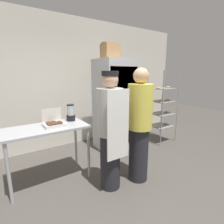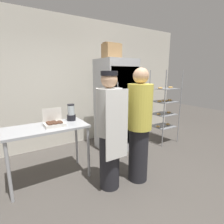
{
  "view_description": "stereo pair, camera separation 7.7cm",
  "coord_description": "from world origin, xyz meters",
  "px_view_note": "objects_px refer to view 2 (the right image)",
  "views": [
    {
      "loc": [
        -1.56,
        -1.58,
        1.68
      ],
      "look_at": [
        -0.02,
        0.69,
        1.07
      ],
      "focal_mm": 28.0,
      "sensor_mm": 36.0,
      "label": 1
    },
    {
      "loc": [
        -1.49,
        -1.62,
        1.68
      ],
      "look_at": [
        -0.02,
        0.69,
        1.07
      ],
      "focal_mm": 28.0,
      "sensor_mm": 36.0,
      "label": 2
    }
  ],
  "objects_px": {
    "baking_rack": "(164,107)",
    "person_baker": "(110,130)",
    "refrigerator": "(116,106)",
    "blender_pitcher": "(71,113)",
    "cardboard_storage_box": "(112,51)",
    "person_customer": "(139,126)",
    "donut_box": "(54,123)"
  },
  "relations": [
    {
      "from": "donut_box",
      "to": "person_customer",
      "type": "xyz_separation_m",
      "value": [
        1.09,
        -0.71,
        -0.04
      ]
    },
    {
      "from": "blender_pitcher",
      "to": "cardboard_storage_box",
      "type": "xyz_separation_m",
      "value": [
        1.02,
        0.32,
        1.11
      ]
    },
    {
      "from": "refrigerator",
      "to": "baking_rack",
      "type": "height_order",
      "value": "refrigerator"
    },
    {
      "from": "donut_box",
      "to": "refrigerator",
      "type": "bearing_deg",
      "value": 19.1
    },
    {
      "from": "refrigerator",
      "to": "donut_box",
      "type": "distance_m",
      "value": 1.55
    },
    {
      "from": "person_baker",
      "to": "person_customer",
      "type": "relative_size",
      "value": 0.97
    },
    {
      "from": "refrigerator",
      "to": "blender_pitcher",
      "type": "relative_size",
      "value": 6.98
    },
    {
      "from": "baking_rack",
      "to": "donut_box",
      "type": "relative_size",
      "value": 5.95
    },
    {
      "from": "blender_pitcher",
      "to": "cardboard_storage_box",
      "type": "bearing_deg",
      "value": 17.22
    },
    {
      "from": "donut_box",
      "to": "person_baker",
      "type": "relative_size",
      "value": 0.17
    },
    {
      "from": "donut_box",
      "to": "blender_pitcher",
      "type": "bearing_deg",
      "value": 29.37
    },
    {
      "from": "refrigerator",
      "to": "cardboard_storage_box",
      "type": "relative_size",
      "value": 5.75
    },
    {
      "from": "refrigerator",
      "to": "baking_rack",
      "type": "relative_size",
      "value": 1.12
    },
    {
      "from": "cardboard_storage_box",
      "to": "person_baker",
      "type": "relative_size",
      "value": 0.2
    },
    {
      "from": "blender_pitcher",
      "to": "person_baker",
      "type": "relative_size",
      "value": 0.17
    },
    {
      "from": "refrigerator",
      "to": "person_baker",
      "type": "distance_m",
      "value": 1.43
    },
    {
      "from": "baking_rack",
      "to": "cardboard_storage_box",
      "type": "height_order",
      "value": "cardboard_storage_box"
    },
    {
      "from": "cardboard_storage_box",
      "to": "person_baker",
      "type": "distance_m",
      "value": 1.84
    },
    {
      "from": "baking_rack",
      "to": "donut_box",
      "type": "xyz_separation_m",
      "value": [
        -2.69,
        -0.21,
        0.06
      ]
    },
    {
      "from": "refrigerator",
      "to": "blender_pitcher",
      "type": "distance_m",
      "value": 1.17
    },
    {
      "from": "blender_pitcher",
      "to": "person_customer",
      "type": "relative_size",
      "value": 0.16
    },
    {
      "from": "baking_rack",
      "to": "person_baker",
      "type": "height_order",
      "value": "baking_rack"
    },
    {
      "from": "donut_box",
      "to": "cardboard_storage_box",
      "type": "relative_size",
      "value": 0.86
    },
    {
      "from": "cardboard_storage_box",
      "to": "baking_rack",
      "type": "bearing_deg",
      "value": -12.6
    },
    {
      "from": "baking_rack",
      "to": "cardboard_storage_box",
      "type": "distance_m",
      "value": 1.85
    },
    {
      "from": "refrigerator",
      "to": "person_baker",
      "type": "relative_size",
      "value": 1.15
    },
    {
      "from": "baking_rack",
      "to": "blender_pitcher",
      "type": "relative_size",
      "value": 6.22
    },
    {
      "from": "baking_rack",
      "to": "person_customer",
      "type": "xyz_separation_m",
      "value": [
        -1.61,
        -0.92,
        0.02
      ]
    },
    {
      "from": "donut_box",
      "to": "blender_pitcher",
      "type": "xyz_separation_m",
      "value": [
        0.34,
        0.19,
        0.08
      ]
    },
    {
      "from": "person_customer",
      "to": "cardboard_storage_box",
      "type": "bearing_deg",
      "value": 77.32
    },
    {
      "from": "refrigerator",
      "to": "cardboard_storage_box",
      "type": "bearing_deg",
      "value": -179.6
    },
    {
      "from": "refrigerator",
      "to": "person_customer",
      "type": "height_order",
      "value": "refrigerator"
    }
  ]
}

